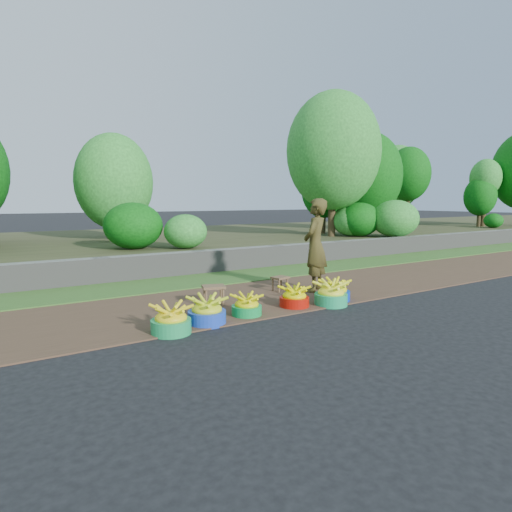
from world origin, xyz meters
TOP-DOWN VIEW (x-y plane):
  - ground_plane at (0.00, 0.00)m, footprint 120.00×120.00m
  - dirt_shoulder at (0.00, 1.25)m, footprint 80.00×2.50m
  - grass_verge at (0.00, 3.25)m, footprint 80.00×1.50m
  - retaining_wall at (0.00, 4.10)m, footprint 80.00×0.35m
  - earth_bank at (0.00, 9.00)m, footprint 80.00×10.00m
  - vegetation at (0.60, 7.44)m, footprint 37.69×8.05m
  - basin_a at (-2.24, 0.13)m, footprint 0.53×0.53m
  - basin_b at (-1.66, 0.26)m, footprint 0.54×0.54m
  - basin_c at (-0.97, 0.32)m, footprint 0.45×0.45m
  - basin_d at (-0.04, 0.36)m, footprint 0.48×0.48m
  - basin_e at (0.55, 0.14)m, footprint 0.55×0.55m
  - basin_f at (0.81, 0.32)m, footprint 0.51×0.51m
  - stool_left at (-1.11, 1.14)m, footprint 0.43×0.38m
  - stool_right at (0.47, 1.47)m, footprint 0.35×0.29m
  - vendor_woman at (1.01, 1.09)m, footprint 0.76×0.69m

SIDE VIEW (x-z plane):
  - ground_plane at x=0.00m, z-range 0.00..0.00m
  - dirt_shoulder at x=0.00m, z-range 0.00..0.02m
  - grass_verge at x=0.00m, z-range 0.00..0.04m
  - basin_c at x=-0.97m, z-range -0.02..0.32m
  - basin_d at x=-0.04m, z-range -0.02..0.34m
  - basin_f at x=0.81m, z-range -0.02..0.36m
  - basin_a at x=-2.24m, z-range -0.02..0.37m
  - basin_b at x=-1.66m, z-range -0.02..0.38m
  - basin_e at x=0.55m, z-range -0.02..0.39m
  - stool_right at x=0.47m, z-range 0.10..0.37m
  - earth_bank at x=0.00m, z-range 0.00..0.50m
  - retaining_wall at x=0.00m, z-range 0.00..0.55m
  - stool_left at x=-1.11m, z-range 0.12..0.44m
  - vendor_woman at x=1.01m, z-range 0.02..1.77m
  - vegetation at x=0.60m, z-range 0.37..5.22m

